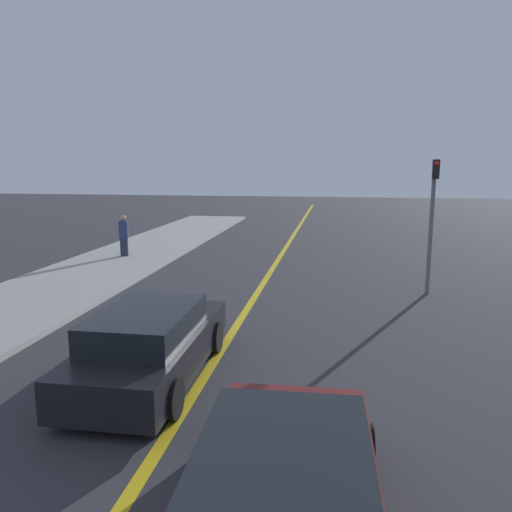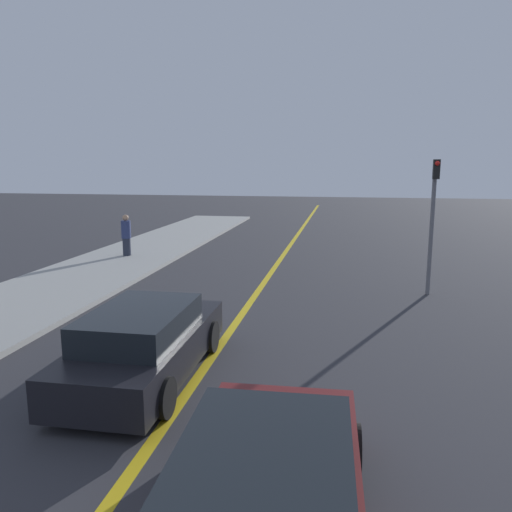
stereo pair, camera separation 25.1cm
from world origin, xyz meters
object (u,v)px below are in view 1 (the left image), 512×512
object	(u,v)px
pedestrian_mid_group	(124,236)
traffic_light	(432,213)
car_near_right_lane	(284,501)
car_ahead_center	(151,344)

from	to	relation	value
pedestrian_mid_group	traffic_light	xyz separation A→B (m)	(11.26, -3.78, 1.47)
car_near_right_lane	pedestrian_mid_group	world-z (taller)	pedestrian_mid_group
car_near_right_lane	traffic_light	distance (m)	11.39
traffic_light	car_ahead_center	bearing A→B (deg)	-130.45
car_near_right_lane	pedestrian_mid_group	size ratio (longest dim) A/B	2.70
traffic_light	pedestrian_mid_group	bearing A→B (deg)	161.47
car_near_right_lane	pedestrian_mid_group	xyz separation A→B (m)	(-8.11, 14.56, 0.36)
pedestrian_mid_group	traffic_light	world-z (taller)	traffic_light
pedestrian_mid_group	traffic_light	bearing A→B (deg)	-18.53
car_ahead_center	pedestrian_mid_group	size ratio (longest dim) A/B	2.68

